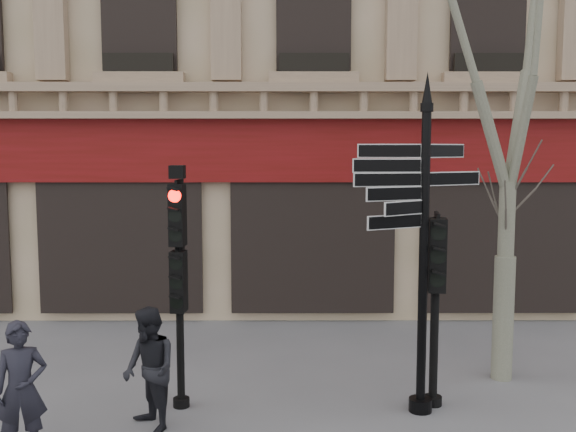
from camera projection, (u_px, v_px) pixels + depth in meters
name	position (u px, v px, depth m)	size (l,w,h in m)	color
ground	(327.00, 419.00, 8.65)	(80.00, 80.00, 0.00)	#5D5D61
fingerpost	(425.00, 187.00, 8.58)	(2.40, 2.40, 4.65)	black
traffic_signal_main	(179.00, 256.00, 8.85)	(0.40, 0.30, 3.41)	black
traffic_signal_secondary	(436.00, 276.00, 8.93)	(0.49, 0.38, 2.68)	black
plane_tree	(513.00, 35.00, 9.62)	(2.86, 2.86, 7.59)	gray
pedestrian_a	(21.00, 389.00, 7.53)	(0.59, 0.39, 1.63)	black
pedestrian_b	(149.00, 370.00, 8.24)	(0.78, 0.61, 1.61)	black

